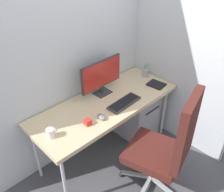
# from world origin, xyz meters

# --- Properties ---
(ground_plane) EXTENTS (8.00, 8.00, 0.00)m
(ground_plane) POSITION_xyz_m (0.00, 0.00, 0.00)
(ground_plane) COLOR #4C4C51
(wall_back) EXTENTS (2.71, 0.04, 2.80)m
(wall_back) POSITION_xyz_m (0.00, 0.35, 1.40)
(wall_back) COLOR silver
(wall_back) RESTS_ON ground_plane
(wall_side_right) EXTENTS (0.04, 1.71, 2.80)m
(wall_side_right) POSITION_xyz_m (0.85, -0.15, 1.40)
(wall_side_right) COLOR silver
(wall_side_right) RESTS_ON ground_plane
(desk) EXTENTS (1.63, 0.63, 0.73)m
(desk) POSITION_xyz_m (0.00, 0.00, 0.68)
(desk) COLOR #D1B78C
(desk) RESTS_ON ground_plane
(office_chair) EXTENTS (0.64, 0.65, 1.16)m
(office_chair) POSITION_xyz_m (0.08, -0.75, 0.59)
(office_chair) COLOR black
(office_chair) RESTS_ON ground_plane
(filing_cabinet) EXTENTS (0.48, 0.45, 0.64)m
(filing_cabinet) POSITION_xyz_m (0.55, 0.01, 0.32)
(filing_cabinet) COLOR #9EA0A5
(filing_cabinet) RESTS_ON ground_plane
(monitor) EXTENTS (0.52, 0.14, 0.39)m
(monitor) POSITION_xyz_m (0.10, 0.17, 0.94)
(monitor) COLOR #333338
(monitor) RESTS_ON desk
(keyboard) EXTENTS (0.39, 0.16, 0.03)m
(keyboard) POSITION_xyz_m (0.12, -0.15, 0.74)
(keyboard) COLOR #333338
(keyboard) RESTS_ON desk
(mouse) EXTENTS (0.08, 0.12, 0.04)m
(mouse) POSITION_xyz_m (-0.20, -0.16, 0.75)
(mouse) COLOR slate
(mouse) RESTS_ON desk
(pen_holder) EXTENTS (0.08, 0.08, 0.17)m
(pen_holder) POSITION_xyz_m (0.72, 0.07, 0.78)
(pen_holder) COLOR #9EA0A5
(pen_holder) RESTS_ON desk
(notebook) EXTENTS (0.18, 0.21, 0.02)m
(notebook) POSITION_xyz_m (0.65, -0.15, 0.73)
(notebook) COLOR black
(notebook) RESTS_ON desk
(coffee_mug) EXTENTS (0.11, 0.07, 0.09)m
(coffee_mug) POSITION_xyz_m (-0.69, -0.04, 0.77)
(coffee_mug) COLOR white
(coffee_mug) RESTS_ON desk
(desk_clamp_accessory) EXTENTS (0.06, 0.06, 0.06)m
(desk_clamp_accessory) POSITION_xyz_m (-0.35, -0.14, 0.75)
(desk_clamp_accessory) COLOR red
(desk_clamp_accessory) RESTS_ON desk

